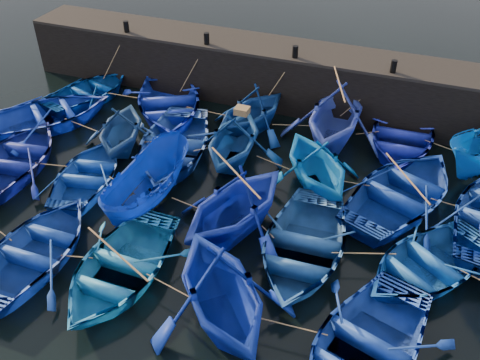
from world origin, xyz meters
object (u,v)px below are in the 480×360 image
(boat_13, at_px, (15,159))
(boat_8, at_px, (172,146))
(boat_0, at_px, (89,91))
(wooden_crate, at_px, (242,111))

(boat_13, bearing_deg, boat_8, -159.36)
(boat_0, height_order, boat_13, boat_13)
(boat_8, distance_m, wooden_crate, 3.24)
(boat_8, height_order, boat_13, boat_8)
(boat_13, height_order, wooden_crate, wooden_crate)
(boat_8, relative_size, boat_13, 1.09)
(boat_8, bearing_deg, boat_0, 139.86)
(boat_8, height_order, wooden_crate, wooden_crate)
(boat_0, height_order, boat_8, boat_8)
(boat_8, xyz_separation_m, boat_13, (-5.11, -2.82, -0.05))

